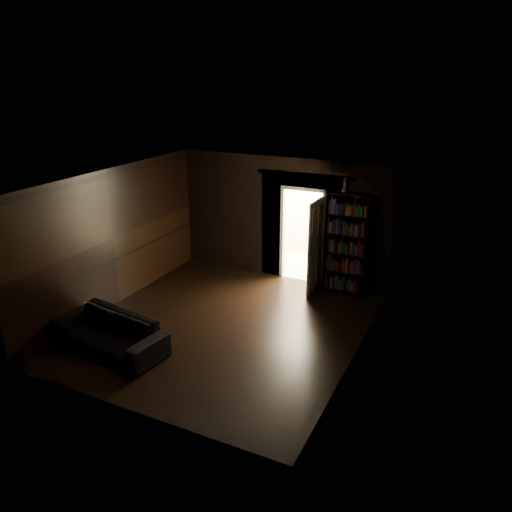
{
  "coord_description": "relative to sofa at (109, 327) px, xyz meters",
  "views": [
    {
      "loc": [
        4.19,
        -7.29,
        4.59
      ],
      "look_at": [
        0.24,
        0.9,
        1.17
      ],
      "focal_mm": 35.0,
      "sensor_mm": 36.0,
      "label": 1
    }
  ],
  "objects": [
    {
      "name": "figurine",
      "position": [
        2.84,
        4.17,
        1.94
      ],
      "size": [
        0.11,
        0.11,
        0.3
      ],
      "primitive_type": "cube",
      "rotation": [
        0.0,
        0.0,
        -0.17
      ],
      "color": "silver",
      "rests_on": "bookshelf"
    },
    {
      "name": "room_walls",
      "position": [
        1.39,
        2.61,
        1.27
      ],
      "size": [
        5.02,
        5.61,
        2.84
      ],
      "color": "black",
      "rests_on": "ground"
    },
    {
      "name": "ground",
      "position": [
        1.4,
        1.54,
        -0.41
      ],
      "size": [
        5.5,
        5.5,
        0.0
      ],
      "primitive_type": "plane",
      "color": "black",
      "rests_on": "ground"
    },
    {
      "name": "door",
      "position": [
        2.37,
        3.85,
        0.62
      ],
      "size": [
        0.05,
        0.85,
        2.05
      ],
      "primitive_type": "cube",
      "rotation": [
        0.0,
        0.0,
        1.57
      ],
      "color": "white",
      "rests_on": "ground"
    },
    {
      "name": "bookshelf",
      "position": [
        2.98,
        4.09,
        0.69
      ],
      "size": [
        0.94,
        0.48,
        2.2
      ],
      "primitive_type": "cube",
      "rotation": [
        0.0,
        0.0,
        0.18
      ],
      "color": "black",
      "rests_on": "ground"
    },
    {
      "name": "kitchen_alcove",
      "position": [
        1.9,
        5.41,
        0.8
      ],
      "size": [
        2.2,
        1.8,
        2.6
      ],
      "color": "beige",
      "rests_on": "ground"
    },
    {
      "name": "refrigerator",
      "position": [
        2.5,
        5.65,
        0.42
      ],
      "size": [
        0.94,
        0.91,
        1.65
      ],
      "primitive_type": "cube",
      "rotation": [
        0.0,
        0.0,
        0.39
      ],
      "color": "white",
      "rests_on": "ground"
    },
    {
      "name": "bottles",
      "position": [
        2.58,
        5.55,
        1.38
      ],
      "size": [
        0.66,
        0.34,
        0.28
      ],
      "primitive_type": "cube",
      "rotation": [
        0.0,
        0.0,
        -0.4
      ],
      "color": "black",
      "rests_on": "refrigerator"
    },
    {
      "name": "sofa",
      "position": [
        0.0,
        0.0,
        0.0
      ],
      "size": [
        2.23,
        1.2,
        0.82
      ],
      "primitive_type": "imported",
      "rotation": [
        0.0,
        0.0,
        -0.14
      ],
      "color": "black",
      "rests_on": "ground"
    }
  ]
}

